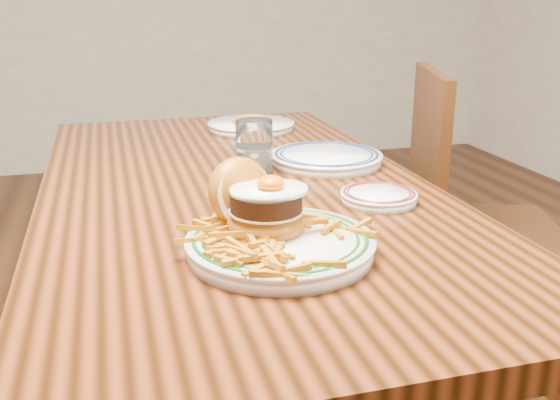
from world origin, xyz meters
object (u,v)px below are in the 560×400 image
object	(u,v)px
table	(237,219)
side_plate	(379,196)
main_plate	(273,228)
chair_right	(465,217)

from	to	relation	value
table	side_plate	bearing A→B (deg)	-40.09
table	main_plate	world-z (taller)	main_plate
main_plate	side_plate	world-z (taller)	main_plate
main_plate	side_plate	distance (m)	0.33
table	chair_right	world-z (taller)	chair_right
chair_right	main_plate	distance (m)	1.05
main_plate	side_plate	bearing A→B (deg)	11.80
table	side_plate	size ratio (longest dim) A/B	10.22
table	main_plate	xyz separation A→B (m)	(-0.02, -0.40, 0.13)
main_plate	table	bearing A→B (deg)	64.56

